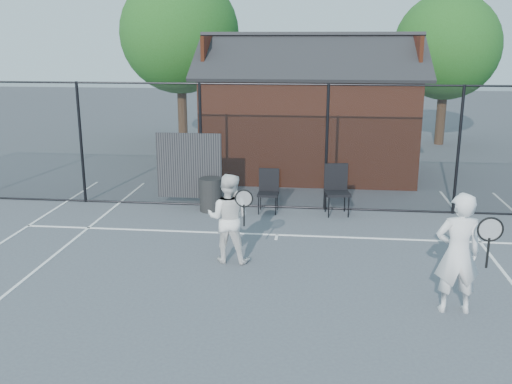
# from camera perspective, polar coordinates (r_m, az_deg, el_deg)

# --- Properties ---
(ground) EXTENTS (80.00, 80.00, 0.00)m
(ground) POSITION_cam_1_polar(r_m,az_deg,el_deg) (9.21, 0.70, -10.45)
(ground) COLOR #4B4F56
(ground) RESTS_ON ground
(court_lines) EXTENTS (11.02, 18.00, 0.01)m
(court_lines) POSITION_cam_1_polar(r_m,az_deg,el_deg) (8.04, -0.27, -14.43)
(court_lines) COLOR white
(court_lines) RESTS_ON ground
(fence) EXTENTS (22.04, 3.00, 3.00)m
(fence) POSITION_cam_1_polar(r_m,az_deg,el_deg) (13.56, 1.53, 4.30)
(fence) COLOR black
(fence) RESTS_ON ground
(clubhouse) EXTENTS (6.50, 4.36, 4.19)m
(clubhouse) POSITION_cam_1_polar(r_m,az_deg,el_deg) (17.44, 5.32, 7.15)
(clubhouse) COLOR maroon
(clubhouse) RESTS_ON ground
(tree_left) EXTENTS (4.48, 4.48, 6.44)m
(tree_left) POSITION_cam_1_polar(r_m,az_deg,el_deg) (22.42, -7.62, 15.42)
(tree_left) COLOR #332214
(tree_left) RESTS_ON ground
(tree_right) EXTENTS (3.97, 3.97, 5.70)m
(tree_right) POSITION_cam_1_polar(r_m,az_deg,el_deg) (23.26, 18.52, 13.59)
(tree_right) COLOR #332214
(tree_right) RESTS_ON ground
(player_front) EXTENTS (0.84, 0.63, 1.85)m
(player_front) POSITION_cam_1_polar(r_m,az_deg,el_deg) (8.91, 19.55, -5.78)
(player_front) COLOR white
(player_front) RESTS_ON ground
(player_back) EXTENTS (0.92, 0.69, 1.65)m
(player_back) POSITION_cam_1_polar(r_m,az_deg,el_deg) (10.37, -2.77, -2.61)
(player_back) COLOR white
(player_back) RESTS_ON ground
(chair_left) EXTENTS (0.49, 0.51, 1.00)m
(chair_left) POSITION_cam_1_polar(r_m,az_deg,el_deg) (13.38, 1.21, 0.00)
(chair_left) COLOR black
(chair_left) RESTS_ON ground
(chair_right) EXTENTS (0.63, 0.65, 1.15)m
(chair_right) POSITION_cam_1_polar(r_m,az_deg,el_deg) (13.32, 8.13, 0.11)
(chair_right) COLOR black
(chair_right) RESTS_ON ground
(waste_bin) EXTENTS (0.60, 0.60, 0.79)m
(waste_bin) POSITION_cam_1_polar(r_m,az_deg,el_deg) (13.60, -4.53, -0.25)
(waste_bin) COLOR #272727
(waste_bin) RESTS_ON ground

